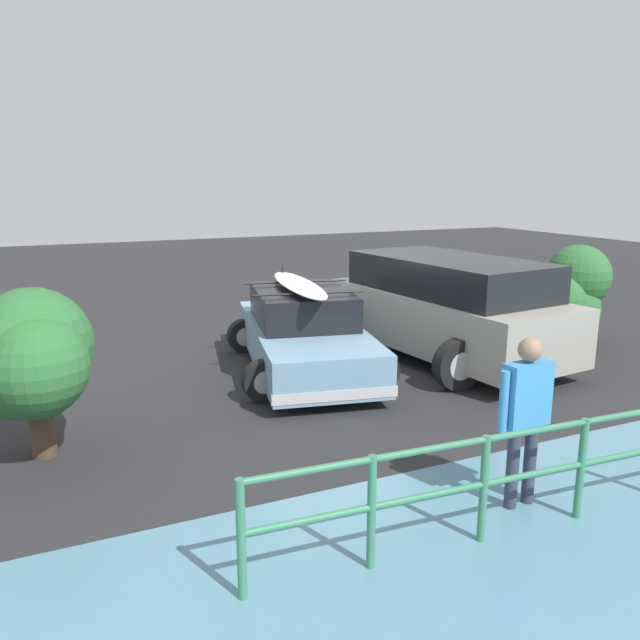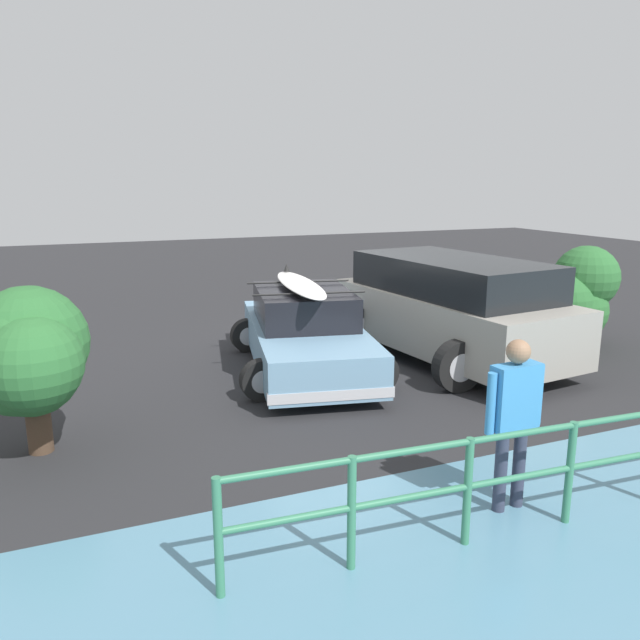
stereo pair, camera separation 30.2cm
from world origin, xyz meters
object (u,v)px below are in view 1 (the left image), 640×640
at_px(person_bystander, 526,407).
at_px(bush_near_left, 32,359).
at_px(sedan_car, 304,333).
at_px(suv_car, 447,307).
at_px(bush_near_right, 562,296).

xyz_separation_m(person_bystander, bush_near_left, (4.09, -2.92, 0.17)).
bearing_deg(bush_near_left, sedan_car, -154.50).
bearing_deg(suv_car, bush_near_left, 12.92).
xyz_separation_m(suv_car, person_bystander, (2.28, 4.38, 0.08)).
bearing_deg(suv_car, bush_near_right, -178.97).
height_order(suv_car, bush_near_left, bush_near_left).
relative_size(suv_car, person_bystander, 2.88).
relative_size(sedan_car, suv_car, 0.94).
relative_size(person_bystander, bush_near_left, 0.86).
bearing_deg(bush_near_left, bush_near_right, -170.47).
bearing_deg(sedan_car, bush_near_left, 25.50).
distance_m(bush_near_left, bush_near_right, 9.12).
xyz_separation_m(sedan_car, suv_car, (-2.46, 0.40, 0.29)).
relative_size(sedan_car, bush_near_left, 2.32).
height_order(bush_near_left, bush_near_right, bush_near_left).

